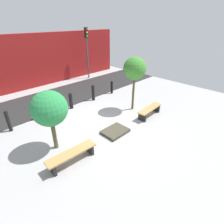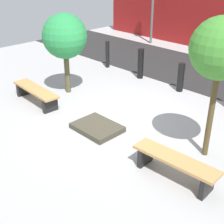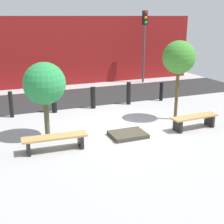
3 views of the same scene
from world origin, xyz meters
TOP-DOWN VIEW (x-y plane):
  - ground_plane at (0.00, 0.00)m, footprint 18.00×18.00m
  - road_strip at (0.00, 5.00)m, footprint 18.00×3.58m
  - bench_left at (-2.47, -0.84)m, footprint 1.93×0.54m
  - bench_right at (2.47, -0.84)m, footprint 1.78×0.52m
  - planter_bed at (0.00, -0.64)m, footprint 1.16×0.90m
  - tree_behind_left_bench at (-2.47, 0.34)m, footprint 1.35×1.35m
  - tree_behind_right_bench at (2.47, 0.34)m, footprint 1.22×1.22m
  - bollard_far_left at (-3.38, 2.96)m, footprint 0.16×0.16m
  - bollard_left at (-1.69, 2.96)m, footprint 0.21×0.21m
  - bollard_center at (0.00, 2.96)m, footprint 0.21×0.21m

SIDE VIEW (x-z plane):
  - ground_plane at x=0.00m, z-range 0.00..0.00m
  - road_strip at x=0.00m, z-range 0.00..0.01m
  - planter_bed at x=0.00m, z-range 0.00..0.13m
  - bench_left at x=-2.47m, z-range 0.10..0.56m
  - bench_right at x=2.47m, z-range 0.10..0.58m
  - bollard_center at x=0.00m, z-range 0.00..0.93m
  - bollard_far_left at x=-3.38m, z-range 0.00..1.03m
  - bollard_left at x=-1.69m, z-range 0.00..1.06m
  - tree_behind_left_bench at x=-2.47m, z-range 0.54..3.01m
  - tree_behind_right_bench at x=2.47m, z-range 0.86..3.85m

